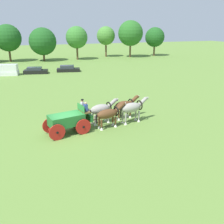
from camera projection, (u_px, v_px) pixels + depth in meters
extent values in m
plane|color=olive|center=(67.00, 133.00, 21.84)|extent=(220.00, 220.00, 0.00)
cube|color=#236B2D|center=(66.00, 120.00, 21.43)|extent=(3.14, 2.08, 0.95)
cube|color=brown|center=(84.00, 111.00, 22.10)|extent=(0.82, 1.49, 0.12)
cube|color=#236B2D|center=(89.00, 117.00, 22.50)|extent=(0.47, 1.27, 0.60)
cube|color=#236B2D|center=(81.00, 108.00, 21.84)|extent=(0.32, 1.39, 0.55)
cube|color=red|center=(67.00, 126.00, 21.62)|extent=(3.16, 0.76, 0.16)
cylinder|color=red|center=(75.00, 121.00, 22.90)|extent=(1.36, 0.34, 1.37)
cylinder|color=black|center=(75.00, 121.00, 22.90)|extent=(0.23, 0.21, 0.20)
cylinder|color=red|center=(83.00, 127.00, 21.47)|extent=(1.36, 0.34, 1.37)
cylinder|color=black|center=(83.00, 127.00, 21.47)|extent=(0.23, 0.21, 0.20)
cylinder|color=red|center=(50.00, 125.00, 21.77)|extent=(1.36, 0.34, 1.37)
cylinder|color=black|center=(50.00, 125.00, 21.77)|extent=(0.23, 0.21, 0.20)
cylinder|color=red|center=(57.00, 132.00, 20.34)|extent=(1.36, 0.34, 1.37)
cylinder|color=black|center=(57.00, 132.00, 20.34)|extent=(0.23, 0.21, 0.20)
cylinder|color=brown|center=(95.00, 120.00, 22.95)|extent=(2.57, 0.59, 0.10)
cube|color=slate|center=(84.00, 108.00, 22.39)|extent=(0.45, 0.39, 0.16)
cube|color=silver|center=(82.00, 105.00, 22.24)|extent=(0.30, 0.40, 0.55)
sphere|color=tan|center=(82.00, 101.00, 22.12)|extent=(0.22, 0.22, 0.22)
cylinder|color=black|center=(82.00, 100.00, 22.07)|extent=(0.24, 0.24, 0.08)
cube|color=slate|center=(87.00, 110.00, 21.83)|extent=(0.45, 0.39, 0.16)
cube|color=#334C99|center=(86.00, 107.00, 21.68)|extent=(0.30, 0.40, 0.55)
sphere|color=tan|center=(86.00, 103.00, 21.56)|extent=(0.22, 0.22, 0.22)
ellipsoid|color=#9E998E|center=(100.00, 109.00, 23.70)|extent=(2.17, 1.32, 0.95)
cylinder|color=#9E998E|center=(106.00, 115.00, 24.50)|extent=(0.18, 0.18, 0.70)
cone|color=silver|center=(106.00, 119.00, 24.66)|extent=(0.30, 0.30, 0.30)
cylinder|color=#9E998E|center=(108.00, 116.00, 24.08)|extent=(0.18, 0.18, 0.70)
cone|color=silver|center=(108.00, 121.00, 24.24)|extent=(0.30, 0.30, 0.30)
cylinder|color=#9E998E|center=(93.00, 117.00, 23.81)|extent=(0.18, 0.18, 0.70)
cone|color=silver|center=(93.00, 122.00, 23.97)|extent=(0.30, 0.30, 0.30)
cylinder|color=#9E998E|center=(95.00, 119.00, 23.38)|extent=(0.18, 0.18, 0.70)
cone|color=silver|center=(95.00, 124.00, 23.54)|extent=(0.30, 0.30, 0.30)
cylinder|color=#9E998E|center=(112.00, 103.00, 24.19)|extent=(0.99, 0.53, 0.81)
ellipsoid|color=#9E998E|center=(115.00, 100.00, 24.29)|extent=(0.64, 0.37, 0.32)
cube|color=silver|center=(118.00, 100.00, 24.43)|extent=(0.08, 0.11, 0.24)
torus|color=black|center=(109.00, 107.00, 24.11)|extent=(0.30, 0.98, 0.98)
cylinder|color=black|center=(90.00, 114.00, 23.27)|extent=(0.14, 0.14, 0.80)
ellipsoid|color=brown|center=(107.00, 114.00, 22.67)|extent=(2.20, 1.23, 0.85)
cylinder|color=brown|center=(113.00, 119.00, 23.44)|extent=(0.18, 0.18, 0.68)
cone|color=silver|center=(113.00, 124.00, 23.60)|extent=(0.30, 0.30, 0.29)
cylinder|color=brown|center=(115.00, 120.00, 23.06)|extent=(0.18, 0.18, 0.68)
cone|color=silver|center=(115.00, 125.00, 23.22)|extent=(0.30, 0.30, 0.29)
cylinder|color=brown|center=(99.00, 122.00, 22.73)|extent=(0.18, 0.18, 0.68)
cone|color=silver|center=(99.00, 127.00, 22.89)|extent=(0.30, 0.30, 0.29)
cylinder|color=brown|center=(102.00, 123.00, 22.35)|extent=(0.18, 0.18, 0.68)
cone|color=silver|center=(102.00, 129.00, 22.51)|extent=(0.30, 0.30, 0.29)
cylinder|color=brown|center=(119.00, 107.00, 23.18)|extent=(0.99, 0.53, 0.81)
ellipsoid|color=brown|center=(123.00, 104.00, 23.27)|extent=(0.64, 0.37, 0.32)
cube|color=silver|center=(125.00, 104.00, 23.41)|extent=(0.08, 0.11, 0.24)
torus|color=black|center=(116.00, 111.00, 23.09)|extent=(0.29, 0.89, 0.89)
cylinder|color=black|center=(97.00, 119.00, 22.23)|extent=(0.14, 0.14, 0.80)
ellipsoid|color=brown|center=(123.00, 105.00, 24.98)|extent=(2.07, 1.23, 0.88)
cylinder|color=brown|center=(128.00, 110.00, 25.74)|extent=(0.18, 0.18, 0.69)
cone|color=silver|center=(127.00, 115.00, 25.90)|extent=(0.30, 0.30, 0.30)
cylinder|color=brown|center=(130.00, 112.00, 25.35)|extent=(0.18, 0.18, 0.69)
cone|color=silver|center=(130.00, 116.00, 25.51)|extent=(0.30, 0.30, 0.30)
cylinder|color=brown|center=(116.00, 113.00, 25.08)|extent=(0.18, 0.18, 0.69)
cone|color=silver|center=(116.00, 117.00, 25.24)|extent=(0.30, 0.30, 0.30)
cylinder|color=brown|center=(119.00, 114.00, 24.69)|extent=(0.18, 0.18, 0.69)
cone|color=silver|center=(119.00, 119.00, 24.84)|extent=(0.30, 0.30, 0.30)
cylinder|color=brown|center=(134.00, 100.00, 25.46)|extent=(0.99, 0.53, 0.81)
ellipsoid|color=brown|center=(137.00, 97.00, 25.56)|extent=(0.64, 0.37, 0.32)
cube|color=silver|center=(139.00, 96.00, 25.69)|extent=(0.08, 0.11, 0.24)
torus|color=black|center=(131.00, 103.00, 25.37)|extent=(0.29, 0.92, 0.91)
cylinder|color=black|center=(115.00, 110.00, 24.58)|extent=(0.14, 0.14, 0.80)
ellipsoid|color=#9E998E|center=(131.00, 108.00, 23.89)|extent=(2.32, 1.33, 0.94)
cylinder|color=#9E998E|center=(136.00, 113.00, 24.72)|extent=(0.18, 0.18, 0.76)
cone|color=silver|center=(135.00, 118.00, 24.90)|extent=(0.30, 0.30, 0.32)
cylinder|color=#9E998E|center=(139.00, 115.00, 24.30)|extent=(0.18, 0.18, 0.76)
cone|color=silver|center=(139.00, 120.00, 24.48)|extent=(0.30, 0.30, 0.32)
cylinder|color=#9E998E|center=(123.00, 116.00, 23.97)|extent=(0.18, 0.18, 0.76)
cone|color=silver|center=(123.00, 121.00, 24.15)|extent=(0.30, 0.30, 0.32)
cylinder|color=#9E998E|center=(126.00, 118.00, 23.56)|extent=(0.18, 0.18, 0.76)
cone|color=silver|center=(126.00, 123.00, 23.73)|extent=(0.30, 0.30, 0.32)
cylinder|color=#9E998E|center=(143.00, 102.00, 24.42)|extent=(0.99, 0.53, 0.81)
ellipsoid|color=#9E998E|center=(146.00, 98.00, 24.52)|extent=(0.64, 0.37, 0.32)
cube|color=silver|center=(148.00, 98.00, 24.65)|extent=(0.08, 0.11, 0.24)
torus|color=black|center=(139.00, 105.00, 24.34)|extent=(0.30, 0.97, 0.96)
cylinder|color=black|center=(121.00, 113.00, 23.43)|extent=(0.14, 0.14, 0.80)
cube|color=white|center=(7.00, 73.00, 47.34)|extent=(4.59, 2.82, 0.72)
cube|color=white|center=(6.00, 68.00, 47.01)|extent=(4.39, 2.63, 1.29)
cube|color=black|center=(36.00, 72.00, 49.04)|extent=(4.82, 2.85, 0.71)
cube|color=#2D333D|center=(34.00, 69.00, 48.81)|extent=(3.02, 2.33, 0.52)
cube|color=black|center=(68.00, 70.00, 51.17)|extent=(4.87, 2.87, 0.65)
cube|color=#2D333D|center=(67.00, 67.00, 50.94)|extent=(3.05, 2.34, 0.59)
cylinder|color=brown|center=(10.00, 55.00, 64.88)|extent=(0.50, 0.50, 3.58)
sphere|color=#1E561E|center=(8.00, 38.00, 63.54)|extent=(6.67, 6.67, 6.67)
cylinder|color=brown|center=(44.00, 56.00, 66.24)|extent=(0.50, 0.50, 2.52)
sphere|color=#1E561E|center=(43.00, 41.00, 65.04)|extent=(6.98, 6.98, 6.98)
cylinder|color=brown|center=(77.00, 52.00, 68.48)|extent=(0.50, 0.50, 3.85)
sphere|color=#387A2D|center=(77.00, 37.00, 67.20)|extent=(5.78, 5.78, 5.78)
cylinder|color=brown|center=(106.00, 50.00, 74.99)|extent=(0.50, 0.50, 4.18)
sphere|color=#478433|center=(106.00, 36.00, 73.71)|extent=(5.31, 5.31, 5.31)
cylinder|color=brown|center=(130.00, 50.00, 74.09)|extent=(0.50, 0.50, 4.26)
sphere|color=#286623|center=(131.00, 33.00, 72.59)|extent=(7.15, 7.15, 7.15)
cylinder|color=brown|center=(154.00, 50.00, 77.54)|extent=(0.50, 0.50, 3.51)
sphere|color=#1E561E|center=(155.00, 37.00, 76.32)|extent=(5.80, 5.80, 5.80)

